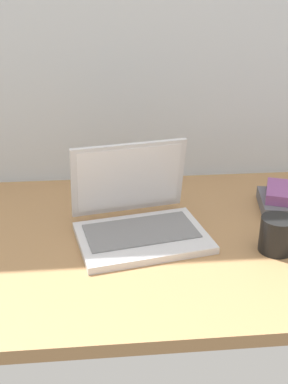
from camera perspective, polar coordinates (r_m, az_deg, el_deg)
name	(u,v)px	position (r m, az deg, el deg)	size (l,w,h in m)	color
desk	(146,241)	(1.20, 0.28, -5.88)	(1.60, 0.76, 0.03)	#A87A4C
laptop	(138,216)	(1.18, -0.78, -2.92)	(0.35, 0.31, 0.22)	silver
coffee_mug	(278,234)	(1.15, 15.89, -4.90)	(0.12, 0.08, 0.09)	black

